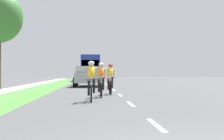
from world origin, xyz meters
TOP-DOWN VIEW (x-y plane):
  - ground_plane at (0.00, 20.00)m, footprint 120.00×120.00m
  - grass_verge at (-4.83, 20.00)m, footprint 2.17×70.00m
  - sidewalk_concrete at (-6.67, 20.00)m, footprint 1.50×70.00m
  - lane_markings_center at (0.00, 24.00)m, footprint 0.12×53.13m
  - cyclist_lead at (-1.42, 8.79)m, footprint 0.42×1.72m
  - cyclist_trailing at (-0.98, 10.99)m, footprint 0.42×1.72m
  - cyclist_distant at (-0.45, 12.86)m, footprint 0.42×1.72m
  - pickup_silver at (-1.79, 22.62)m, footprint 2.22×5.10m
  - sedan_black at (-1.64, 34.81)m, footprint 1.98×4.30m
  - bus_blue at (-1.69, 43.31)m, footprint 2.78×11.60m
  - suv_dark_green at (-2.05, 60.50)m, footprint 2.15×4.70m

SIDE VIEW (x-z plane):
  - ground_plane at x=0.00m, z-range 0.00..0.00m
  - grass_verge at x=-4.83m, z-range 0.00..0.01m
  - lane_markings_center at x=0.00m, z-range 0.00..0.01m
  - sidewalk_concrete at x=-6.67m, z-range -0.05..0.06m
  - sedan_black at x=-1.64m, z-range 0.01..1.53m
  - cyclist_lead at x=-1.42m, z-range 0.02..1.60m
  - cyclist_trailing at x=-0.98m, z-range 0.02..1.60m
  - cyclist_distant at x=-0.45m, z-range 0.02..1.60m
  - pickup_silver at x=-1.79m, z-range 0.01..1.65m
  - suv_dark_green at x=-2.05m, z-range 0.05..1.84m
  - bus_blue at x=-1.69m, z-range 0.24..3.72m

